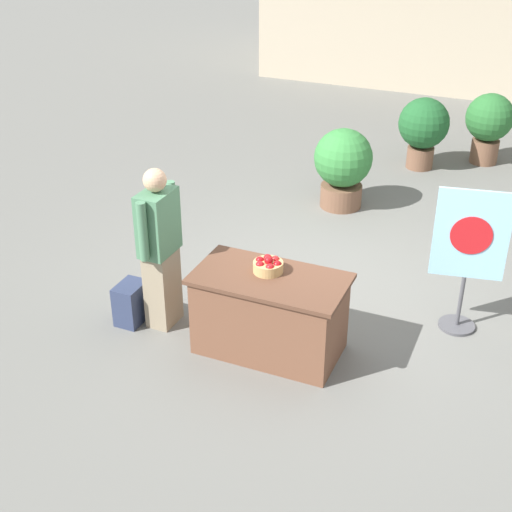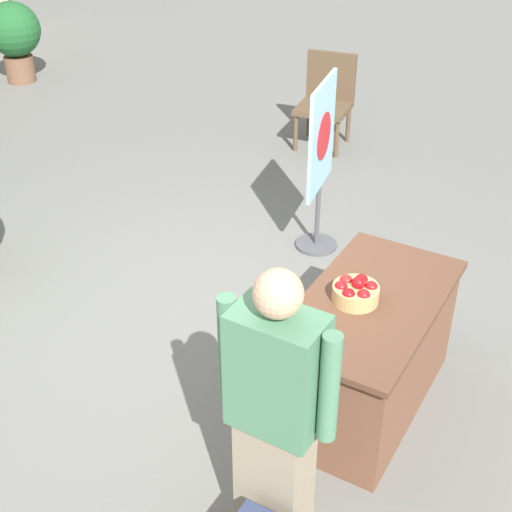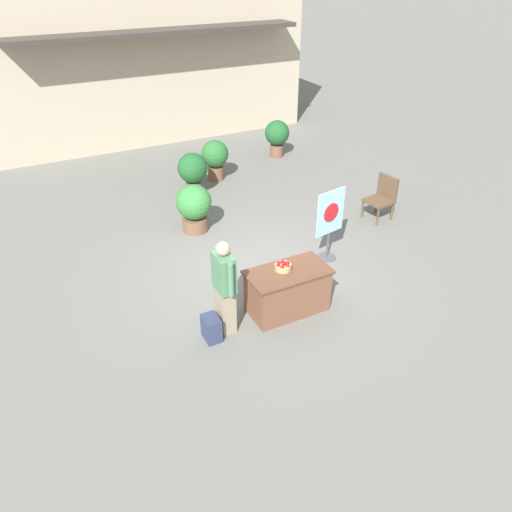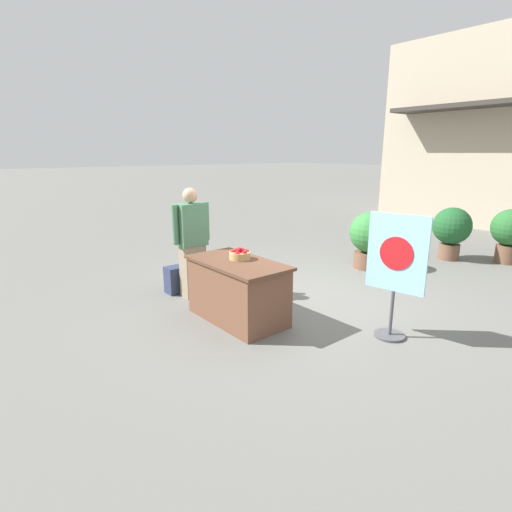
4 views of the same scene
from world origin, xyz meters
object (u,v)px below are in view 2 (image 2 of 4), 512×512
Objects in this scene: apple_basket at (356,292)px; display_table at (366,352)px; poster_board at (321,158)px; person_visitor at (276,416)px; potted_plant_near_right at (14,34)px; patio_chair at (327,96)px.

display_table is at bearing -57.11° from apple_basket.
poster_board is at bearing 34.65° from display_table.
person_visitor is 1.53× the size of potted_plant_near_right.
patio_chair is 0.92× the size of potted_plant_near_right.
apple_basket is at bearing 122.89° from display_table.
patio_chair is at bearing 23.22° from person_visitor.
poster_board is 2.31m from patio_chair.
apple_basket is at bearing 4.30° from person_visitor.
patio_chair is at bearing 27.31° from apple_basket.
poster_board is (1.63, 1.00, -0.02)m from apple_basket.
apple_basket is 1.91m from poster_board.
apple_basket is 0.28× the size of patio_chair.
person_visitor reaches higher than poster_board.
display_table is at bearing -0.00° from person_visitor.
display_table is at bearing 20.36° from patio_chair.
apple_basket is 7.40m from potted_plant_near_right.
person_visitor is 1.11× the size of poster_board.
apple_basket is 0.17× the size of person_visitor.
poster_board reaches higher than potted_plant_near_right.
person_visitor is at bearing 179.23° from display_table.
display_table is 7.45m from potted_plant_near_right.
person_visitor reaches higher than display_table.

